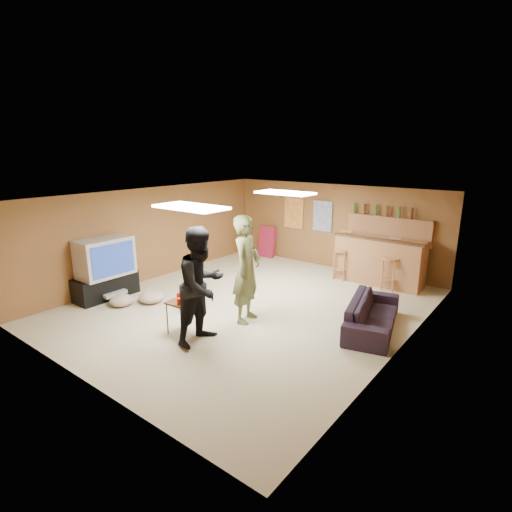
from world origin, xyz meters
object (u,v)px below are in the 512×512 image
Objects in this scene: bar_counter at (379,261)px; tray_table at (182,318)px; sofa at (373,314)px; person_black at (202,286)px; tv_body at (105,257)px; person_olive at (247,269)px.

bar_counter is 3.40× the size of tray_table.
sofa is 3.21× the size of tray_table.
bar_counter is 1.04× the size of person_black.
tv_body is 2.61m from tray_table.
tv_body is 2.99m from person_black.
tray_table is at bearing -4.59° from tv_body.
bar_counter is at bearing 70.85° from tray_table.
person_olive reaches higher than sofa.
tray_table is (2.53, -0.20, -0.61)m from tv_body.
person_olive is 3.34× the size of tray_table.
tv_body is at bearing 175.41° from tray_table.
tray_table is at bearing -109.15° from bar_counter.
tray_table is (-2.48, -2.18, 0.02)m from sofa.
person_olive is 2.35m from sofa.
bar_counter is 2.63m from sofa.
tv_body is 3.18m from person_olive.
bar_counter is 4.93m from tray_table.
person_black is at bearing 122.15° from sofa.
tray_table reaches higher than sofa.
bar_counter is 1.06× the size of sofa.
person_olive is (-1.11, -3.53, 0.43)m from bar_counter.
tray_table is (-0.45, -0.06, -0.67)m from person_black.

